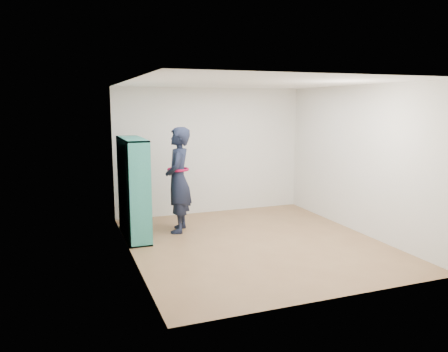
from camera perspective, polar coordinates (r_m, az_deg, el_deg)
name	(u,v)px	position (r m, az deg, el deg)	size (l,w,h in m)	color
floor	(255,243)	(7.34, 4.03, -8.67)	(4.50, 4.50, 0.00)	brown
ceiling	(257,83)	(6.99, 4.28, 12.05)	(4.50, 4.50, 0.00)	white
wall_left	(130,172)	(6.48, -12.15, 0.54)	(0.02, 4.50, 2.60)	silver
wall_right	(358,160)	(8.08, 17.16, 2.06)	(0.02, 4.50, 2.60)	silver
wall_back	(211,151)	(9.12, -1.76, 3.27)	(4.00, 0.02, 2.60)	silver
wall_front	(338,191)	(5.12, 14.70, -1.89)	(4.00, 0.02, 2.60)	silver
bookshelf	(132,190)	(7.59, -11.93, -1.76)	(0.37, 1.28, 1.71)	teal
person	(178,180)	(7.79, -5.99, -0.51)	(0.67, 0.80, 1.88)	black
smartphone	(170,172)	(7.87, -7.06, 0.48)	(0.02, 0.10, 0.13)	silver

